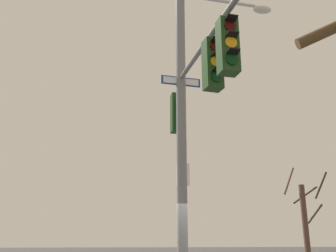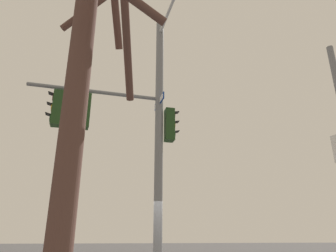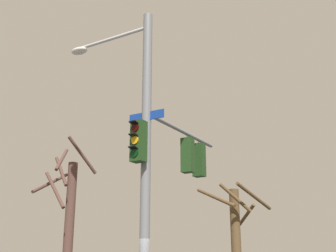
# 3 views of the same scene
# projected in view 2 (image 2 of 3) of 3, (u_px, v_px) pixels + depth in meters

# --- Properties ---
(main_signal_pole_assembly) EXTENTS (3.46, 4.76, 8.92)m
(main_signal_pole_assembly) POSITION_uv_depth(u_px,v_px,m) (139.00, 120.00, 9.44)
(main_signal_pole_assembly) COLOR slate
(main_signal_pole_assembly) RESTS_ON ground
(bare_tree_corner) EXTENTS (2.00, 1.91, 6.28)m
(bare_tree_corner) POSITION_uv_depth(u_px,v_px,m) (77.00, 118.00, 4.07)
(bare_tree_corner) COLOR brown
(bare_tree_corner) RESTS_ON ground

